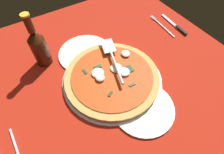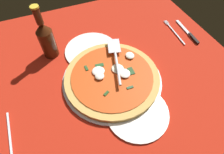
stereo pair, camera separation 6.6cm
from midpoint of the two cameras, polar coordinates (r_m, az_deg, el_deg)
The scene contains 10 objects.
ground_plane at distance 68.70cm, azimuth 1.61°, elevation -0.49°, with size 104.38×104.38×0.80cm, color #A92010.
checker_pattern at distance 68.33cm, azimuth 1.62°, elevation -0.27°, with size 104.38×104.38×0.10cm.
pizza_pan at distance 67.15cm, azimuth 2.81°, elevation -0.94°, with size 36.81×36.81×0.95cm, color #B8B3B6.
dinner_plate_left at distance 61.23cm, azimuth 11.12°, elevation -11.19°, with size 20.75×20.75×1.00cm, color silver.
dinner_plate_right at distance 77.19cm, azimuth -4.10°, elevation 8.26°, with size 22.29×22.29×1.00cm, color white.
pizza at distance 66.01cm, azimuth 2.89°, elevation -0.10°, with size 34.91×34.91×3.30cm.
pizza_server at distance 68.60cm, azimuth 4.00°, elevation 5.95°, with size 23.45×9.60×1.00cm.
place_setting_near at distance 92.67cm, azimuth 23.23°, elevation 12.52°, with size 20.21×14.01×1.40cm.
place_setting_far at distance 64.79cm, azimuth -29.36°, elevation -16.63°, with size 19.74×11.71×1.40cm.
beer_bottle at distance 73.45cm, azimuth -17.72°, elevation 11.36°, with size 6.01×6.01×22.28cm.
Camera 2 is at (-38.42, 14.46, 54.87)cm, focal length 28.78 mm.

